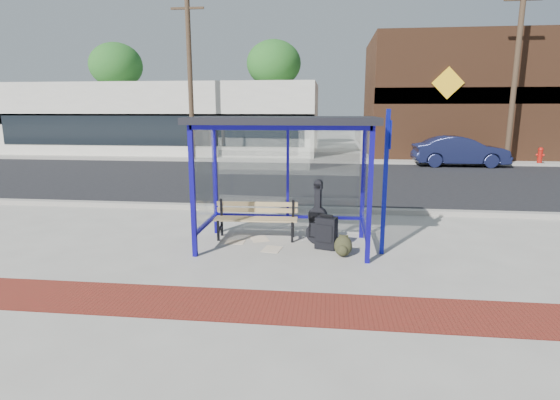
# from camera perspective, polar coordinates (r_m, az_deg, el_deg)

# --- Properties ---
(ground) EXTENTS (120.00, 120.00, 0.00)m
(ground) POSITION_cam_1_polar(r_m,az_deg,el_deg) (8.35, 0.49, -6.04)
(ground) COLOR #B2ADA0
(ground) RESTS_ON ground
(brick_paver_strip) EXTENTS (60.00, 1.00, 0.01)m
(brick_paver_strip) POSITION_cam_1_polar(r_m,az_deg,el_deg) (5.94, -2.22, -13.65)
(brick_paver_strip) COLOR maroon
(brick_paver_strip) RESTS_ON ground
(curb_near) EXTENTS (60.00, 0.25, 0.12)m
(curb_near) POSITION_cam_1_polar(r_m,az_deg,el_deg) (11.12, 2.07, -1.18)
(curb_near) COLOR gray
(curb_near) RESTS_ON ground
(street_asphalt) EXTENTS (60.00, 10.00, 0.00)m
(street_asphalt) POSITION_cam_1_polar(r_m,az_deg,el_deg) (16.13, 3.49, 2.67)
(street_asphalt) COLOR black
(street_asphalt) RESTS_ON ground
(curb_far) EXTENTS (60.00, 0.25, 0.12)m
(curb_far) POSITION_cam_1_polar(r_m,az_deg,el_deg) (21.16, 4.24, 5.01)
(curb_far) COLOR gray
(curb_far) RESTS_ON ground
(far_sidewalk) EXTENTS (60.00, 4.00, 0.01)m
(far_sidewalk) POSITION_cam_1_polar(r_m,az_deg,el_deg) (23.06, 4.44, 5.42)
(far_sidewalk) COLOR #B2ADA0
(far_sidewalk) RESTS_ON ground
(bus_shelter) EXTENTS (3.30, 1.80, 2.42)m
(bus_shelter) POSITION_cam_1_polar(r_m,az_deg,el_deg) (8.03, 0.57, 8.33)
(bus_shelter) COLOR #140D98
(bus_shelter) RESTS_ON ground
(storefront_white) EXTENTS (18.00, 6.04, 4.00)m
(storefront_white) POSITION_cam_1_polar(r_m,az_deg,el_deg) (27.69, -14.51, 10.29)
(storefront_white) COLOR silver
(storefront_white) RESTS_ON ground
(storefront_brown) EXTENTS (10.00, 7.08, 6.40)m
(storefront_brown) POSITION_cam_1_polar(r_m,az_deg,el_deg) (27.36, 22.25, 12.31)
(storefront_brown) COLOR #59331E
(storefront_brown) RESTS_ON ground
(tree_left) EXTENTS (3.60, 3.60, 7.03)m
(tree_left) POSITION_cam_1_polar(r_m,az_deg,el_deg) (33.50, -20.62, 16.05)
(tree_left) COLOR #4C3826
(tree_left) RESTS_ON ground
(tree_mid) EXTENTS (3.60, 3.60, 7.03)m
(tree_mid) POSITION_cam_1_polar(r_m,az_deg,el_deg) (30.28, -0.81, 17.30)
(tree_mid) COLOR #4C3826
(tree_mid) RESTS_ON ground
(tree_right) EXTENTS (3.60, 3.60, 7.03)m
(tree_right) POSITION_cam_1_polar(r_m,az_deg,el_deg) (32.23, 28.87, 15.56)
(tree_right) COLOR #4C3826
(tree_right) RESTS_ON ground
(utility_pole_west) EXTENTS (1.60, 0.24, 8.00)m
(utility_pole_west) POSITION_cam_1_polar(r_m,az_deg,el_deg) (22.42, -11.67, 15.55)
(utility_pole_west) COLOR #4C3826
(utility_pole_west) RESTS_ON ground
(utility_pole_east) EXTENTS (1.60, 0.24, 8.00)m
(utility_pole_east) POSITION_cam_1_polar(r_m,az_deg,el_deg) (22.86, 28.40, 14.33)
(utility_pole_east) COLOR #4C3826
(utility_pole_east) RESTS_ON ground
(bench) EXTENTS (1.66, 0.47, 0.78)m
(bench) POSITION_cam_1_polar(r_m,az_deg,el_deg) (8.75, -3.11, -2.22)
(bench) COLOR black
(bench) RESTS_ON ground
(guitar_bag) EXTENTS (0.45, 0.24, 1.18)m
(guitar_bag) POSITION_cam_1_polar(r_m,az_deg,el_deg) (8.41, 4.92, -2.87)
(guitar_bag) COLOR black
(guitar_bag) RESTS_ON ground
(suitcase) EXTENTS (0.43, 0.34, 0.66)m
(suitcase) POSITION_cam_1_polar(r_m,az_deg,el_deg) (8.15, 6.05, -4.31)
(suitcase) COLOR black
(suitcase) RESTS_ON ground
(backpack) EXTENTS (0.34, 0.31, 0.38)m
(backpack) POSITION_cam_1_polar(r_m,az_deg,el_deg) (7.82, 8.23, -6.03)
(backpack) COLOR #2A2B17
(backpack) RESTS_ON ground
(sign_post) EXTENTS (0.11, 0.32, 2.56)m
(sign_post) POSITION_cam_1_polar(r_m,az_deg,el_deg) (7.81, 13.66, 3.23)
(sign_post) COLOR #0C138D
(sign_post) RESTS_ON ground
(newspaper_a) EXTENTS (0.37, 0.29, 0.01)m
(newspaper_a) POSITION_cam_1_polar(r_m,az_deg,el_deg) (8.62, -5.88, -5.50)
(newspaper_a) COLOR white
(newspaper_a) RESTS_ON ground
(newspaper_b) EXTENTS (0.38, 0.45, 0.01)m
(newspaper_b) POSITION_cam_1_polar(r_m,az_deg,el_deg) (8.16, -1.04, -6.45)
(newspaper_b) COLOR white
(newspaper_b) RESTS_ON ground
(newspaper_c) EXTENTS (0.46, 0.50, 0.01)m
(newspaper_c) POSITION_cam_1_polar(r_m,az_deg,el_deg) (8.79, -2.70, -5.10)
(newspaper_c) COLOR white
(newspaper_c) RESTS_ON ground
(parked_car) EXTENTS (4.13, 1.52, 1.35)m
(parked_car) POSITION_cam_1_polar(r_m,az_deg,el_deg) (21.48, 22.45, 5.90)
(parked_car) COLOR #171C40
(parked_car) RESTS_ON ground
(fire_hydrant) EXTENTS (0.36, 0.24, 0.80)m
(fire_hydrant) POSITION_cam_1_polar(r_m,az_deg,el_deg) (23.96, 30.84, 5.07)
(fire_hydrant) COLOR #AB130C
(fire_hydrant) RESTS_ON ground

